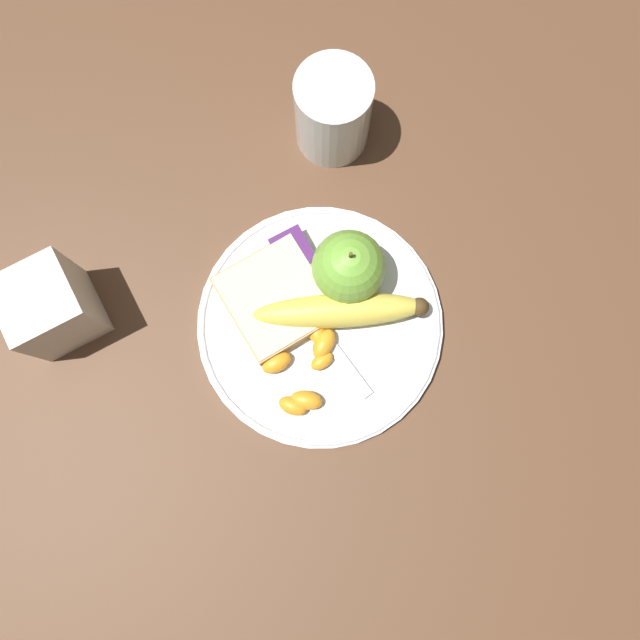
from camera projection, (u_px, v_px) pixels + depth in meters
name	position (u px, v px, depth m)	size (l,w,h in m)	color
ground_plane	(320.00, 325.00, 0.69)	(3.00, 3.00, 0.00)	brown
plate	(320.00, 324.00, 0.68)	(0.27, 0.27, 0.01)	silver
juice_glass	(333.00, 114.00, 0.68)	(0.08, 0.08, 0.10)	silver
apple	(349.00, 267.00, 0.64)	(0.08, 0.08, 0.09)	#72B23D
banana	(341.00, 311.00, 0.66)	(0.11, 0.18, 0.04)	#E0CC4C
bread_slice	(276.00, 298.00, 0.67)	(0.11, 0.11, 0.02)	tan
fork	(316.00, 320.00, 0.67)	(0.17, 0.04, 0.00)	silver
jam_packet	(293.00, 252.00, 0.68)	(0.05, 0.04, 0.02)	silver
orange_segment_0	(293.00, 406.00, 0.65)	(0.04, 0.03, 0.02)	orange
orange_segment_1	(276.00, 363.00, 0.66)	(0.02, 0.03, 0.02)	orange
orange_segment_2	(270.00, 340.00, 0.66)	(0.04, 0.03, 0.02)	orange
orange_segment_3	(324.00, 344.00, 0.66)	(0.04, 0.04, 0.02)	orange
orange_segment_4	(306.00, 400.00, 0.65)	(0.04, 0.04, 0.02)	orange
orange_segment_5	(322.00, 361.00, 0.66)	(0.02, 0.03, 0.01)	orange
orange_segment_6	(316.00, 332.00, 0.66)	(0.03, 0.02, 0.02)	orange
condiment_caddy	(51.00, 307.00, 0.64)	(0.08, 0.08, 0.09)	silver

